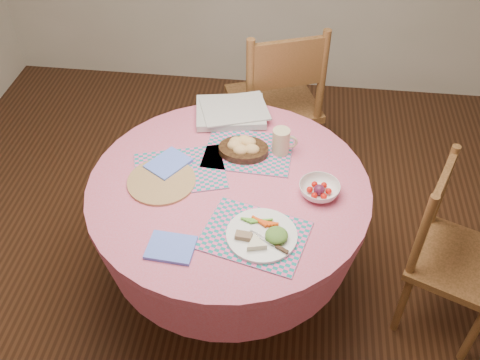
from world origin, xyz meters
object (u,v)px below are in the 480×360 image
object	(u,v)px
wicker_trivet	(162,181)
dinner_plate	(263,235)
chair_back	(276,102)
bread_bowl	(243,147)
fruit_bowl	(319,190)
latte_mug	(282,141)
dining_table	(229,215)
chair_right	(450,251)

from	to	relation	value
wicker_trivet	dinner_plate	world-z (taller)	dinner_plate
chair_back	bread_bowl	xyz separation A→B (m)	(-0.11, -0.72, 0.23)
fruit_bowl	bread_bowl	bearing A→B (deg)	146.90
latte_mug	dining_table	bearing A→B (deg)	-131.40
chair_right	chair_back	world-z (taller)	chair_back
chair_back	dinner_plate	bearing A→B (deg)	70.41
wicker_trivet	fruit_bowl	bearing A→B (deg)	0.67
chair_back	bread_bowl	size ratio (longest dim) A/B	4.62
wicker_trivet	bread_bowl	world-z (taller)	bread_bowl
dining_table	bread_bowl	distance (m)	0.32
wicker_trivet	latte_mug	distance (m)	0.57
dinner_plate	bread_bowl	world-z (taller)	bread_bowl
dining_table	dinner_plate	size ratio (longest dim) A/B	4.41
chair_right	wicker_trivet	world-z (taller)	chair_right
dining_table	chair_back	bearing A→B (deg)	80.81
bread_bowl	wicker_trivet	bearing A→B (deg)	-144.42
chair_right	wicker_trivet	xyz separation A→B (m)	(-1.30, 0.01, 0.28)
wicker_trivet	fruit_bowl	distance (m)	0.68
fruit_bowl	chair_back	bearing A→B (deg)	104.27
latte_mug	wicker_trivet	bearing A→B (deg)	-152.37
chair_back	fruit_bowl	world-z (taller)	chair_back
chair_back	wicker_trivet	size ratio (longest dim) A/B	3.54
dining_table	chair_right	bearing A→B (deg)	-1.65
bread_bowl	chair_back	bearing A→B (deg)	81.16
chair_back	latte_mug	xyz separation A→B (m)	(0.06, -0.69, 0.26)
bread_bowl	fruit_bowl	distance (m)	0.42
dinner_plate	fruit_bowl	xyz separation A→B (m)	(0.21, 0.28, 0.01)
dinner_plate	latte_mug	bearing A→B (deg)	86.34
dinner_plate	chair_right	bearing A→B (deg)	17.52
latte_mug	bread_bowl	bearing A→B (deg)	-171.18
chair_right	bread_bowl	xyz separation A→B (m)	(-0.97, 0.24, 0.31)
dinner_plate	latte_mug	world-z (taller)	latte_mug
dining_table	wicker_trivet	xyz separation A→B (m)	(-0.29, -0.02, 0.20)
bread_bowl	fruit_bowl	xyz separation A→B (m)	(0.35, -0.23, -0.01)
wicker_trivet	dining_table	bearing A→B (deg)	4.67
wicker_trivet	dinner_plate	xyz separation A→B (m)	(0.47, -0.27, 0.02)
latte_mug	fruit_bowl	distance (m)	0.32
chair_right	wicker_trivet	distance (m)	1.33
bread_bowl	latte_mug	bearing A→B (deg)	8.82
dining_table	chair_right	world-z (taller)	chair_right
chair_right	dinner_plate	bearing A→B (deg)	130.22
fruit_bowl	dinner_plate	bearing A→B (deg)	-127.73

